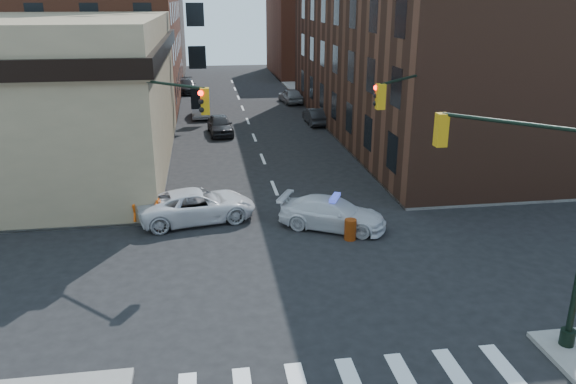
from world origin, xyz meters
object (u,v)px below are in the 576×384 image
object	(u,v)px
parked_car_wfar	(201,109)
pedestrian_b	(55,195)
police_car	(332,213)
parked_car_enear	(315,116)
pickup	(197,205)
barricade_nw_a	(148,211)
barrel_road	(350,230)
barrel_bank	(170,209)
parked_car_wnear	(220,125)
pedestrian_a	(62,203)

from	to	relation	value
parked_car_wfar	pedestrian_b	xyz separation A→B (m)	(-7.11, -22.53, 0.22)
police_car	parked_car_enear	distance (m)	22.33
pickup	parked_car_wfar	bearing A→B (deg)	-11.61
parked_car_enear	police_car	bearing A→B (deg)	79.25
parked_car_wfar	barricade_nw_a	distance (m)	24.76
parked_car_wfar	parked_car_enear	size ratio (longest dim) A/B	1.06
parked_car_wfar	barricade_nw_a	xyz separation A→B (m)	(-2.57, -24.63, -0.06)
pedestrian_b	barrel_road	size ratio (longest dim) A/B	1.69
parked_car_enear	barrel_bank	world-z (taller)	parked_car_enear
barrel_road	barrel_bank	size ratio (longest dim) A/B	1.01
pickup	parked_car_wnear	xyz separation A→B (m)	(1.71, 17.67, -0.02)
pedestrian_a	barricade_nw_a	distance (m)	3.88
pedestrian_b	barrel_bank	xyz separation A→B (m)	(5.55, -1.52, -0.48)
parked_car_wfar	police_car	bearing A→B (deg)	-77.67
police_car	parked_car_wnear	xyz separation A→B (m)	(-4.41, 19.51, 0.03)
pedestrian_b	barrel_road	distance (m)	14.43
police_car	pedestrian_b	world-z (taller)	pedestrian_b
pickup	barrel_bank	bearing A→B (deg)	58.55
police_car	parked_car_wnear	bearing A→B (deg)	39.19
pedestrian_b	barrel_bank	bearing A→B (deg)	-47.56
parked_car_wnear	barrel_bank	distance (m)	17.45
parked_car_enear	pedestrian_a	world-z (taller)	pedestrian_a
parked_car_enear	pedestrian_b	world-z (taller)	pedestrian_b
pedestrian_a	pedestrian_b	world-z (taller)	pedestrian_a
pickup	parked_car_wnear	size ratio (longest dim) A/B	1.26
police_car	parked_car_wfar	bearing A→B (deg)	38.95
police_car	barrel_bank	size ratio (longest dim) A/B	5.28
pickup	barrel_road	xyz separation A→B (m)	(6.60, -3.25, -0.29)
parked_car_enear	barricade_nw_a	bearing A→B (deg)	57.90
police_car	parked_car_wnear	world-z (taller)	parked_car_wnear
pedestrian_b	barricade_nw_a	xyz separation A→B (m)	(4.55, -2.10, -0.28)
barrel_road	parked_car_wfar	bearing A→B (deg)	102.83
pedestrian_b	barricade_nw_a	bearing A→B (deg)	-57.03
barrel_bank	parked_car_enear	bearing A→B (deg)	60.84
parked_car_enear	pedestrian_a	bearing A→B (deg)	50.11
barricade_nw_a	police_car	bearing A→B (deg)	0.72
pickup	barrel_bank	size ratio (longest dim) A/B	5.91
pickup	barrel_bank	distance (m)	1.41
pickup	pedestrian_a	bearing A→B (deg)	77.17
pickup	pedestrian_a	world-z (taller)	pedestrian_a
parked_car_wnear	pedestrian_a	size ratio (longest dim) A/B	2.21
pickup	barrel_road	bearing A→B (deg)	-127.16
pickup	parked_car_enear	size ratio (longest dim) A/B	1.33
police_car	parked_car_wfar	size ratio (longest dim) A/B	1.12
parked_car_wnear	barricade_nw_a	distance (m)	18.21
pickup	parked_car_wfar	distance (m)	24.53
police_car	pickup	bearing A→B (deg)	99.70
pickup	barricade_nw_a	size ratio (longest dim) A/B	4.03
police_car	parked_car_enear	bearing A→B (deg)	17.20
pickup	parked_car_enear	bearing A→B (deg)	-36.65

